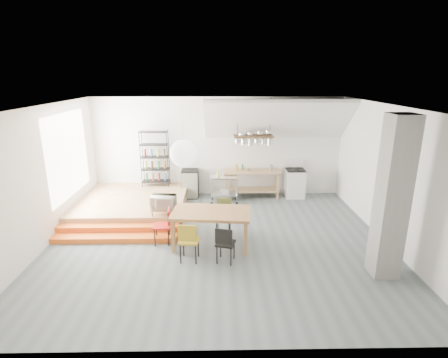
{
  "coord_description": "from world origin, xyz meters",
  "views": [
    {
      "loc": [
        0.0,
        -7.66,
        3.85
      ],
      "look_at": [
        0.16,
        0.8,
        1.32
      ],
      "focal_mm": 28.0,
      "sensor_mm": 36.0,
      "label": 1
    }
  ],
  "objects_px": {
    "stove": "(295,183)",
    "mini_fridge": "(190,184)",
    "rolling_cart": "(224,185)",
    "dining_table": "(211,215)"
  },
  "relations": [
    {
      "from": "stove",
      "to": "rolling_cart",
      "type": "height_order",
      "value": "stove"
    },
    {
      "from": "rolling_cart",
      "to": "mini_fridge",
      "type": "xyz_separation_m",
      "value": [
        -1.09,
        0.5,
        -0.09
      ]
    },
    {
      "from": "dining_table",
      "to": "mini_fridge",
      "type": "height_order",
      "value": "mini_fridge"
    },
    {
      "from": "stove",
      "to": "mini_fridge",
      "type": "relative_size",
      "value": 1.29
    },
    {
      "from": "rolling_cart",
      "to": "dining_table",
      "type": "bearing_deg",
      "value": -96.38
    },
    {
      "from": "rolling_cart",
      "to": "mini_fridge",
      "type": "relative_size",
      "value": 0.94
    },
    {
      "from": "stove",
      "to": "mini_fridge",
      "type": "height_order",
      "value": "stove"
    },
    {
      "from": "rolling_cart",
      "to": "mini_fridge",
      "type": "distance_m",
      "value": 1.21
    },
    {
      "from": "stove",
      "to": "dining_table",
      "type": "xyz_separation_m",
      "value": [
        -2.66,
        -3.36,
        0.28
      ]
    },
    {
      "from": "mini_fridge",
      "to": "dining_table",
      "type": "bearing_deg",
      "value": -77.73
    }
  ]
}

